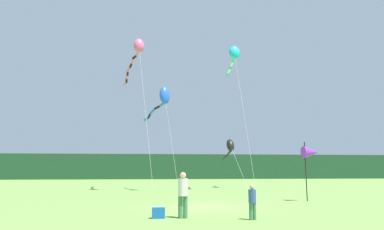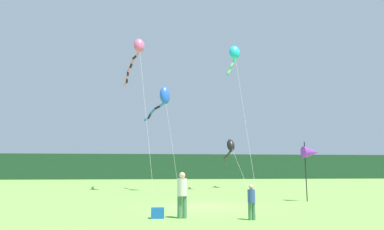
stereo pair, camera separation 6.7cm
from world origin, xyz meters
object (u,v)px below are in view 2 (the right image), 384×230
object	(u,v)px
person_adult	(182,192)
person_child	(251,200)
banner_flag_pole	(311,153)
kite_rainbow	(137,52)
kite_black	(230,147)
kite_cyan	(234,55)
cooler_box	(158,213)
kite_blue	(163,98)

from	to	relation	value
person_adult	person_child	bearing A→B (deg)	-15.80
person_adult	banner_flag_pole	world-z (taller)	banner_flag_pole
person_adult	kite_rainbow	bearing A→B (deg)	100.32
person_adult	kite_black	world-z (taller)	kite_black
kite_cyan	kite_black	xyz separation A→B (m)	(0.52, 4.72, -7.66)
person_adult	kite_cyan	bearing A→B (deg)	69.59
cooler_box	kite_blue	distance (m)	16.88
cooler_box	kite_black	distance (m)	21.05
cooler_box	kite_blue	size ratio (longest dim) A/B	0.06
cooler_box	kite_blue	world-z (taller)	kite_blue
person_adult	cooler_box	size ratio (longest dim) A/B	3.49
person_child	kite_blue	size ratio (longest dim) A/B	0.14
person_adult	cooler_box	bearing A→B (deg)	174.65
kite_cyan	banner_flag_pole	bearing A→B (deg)	-76.34
banner_flag_pole	kite_cyan	world-z (taller)	kite_cyan
person_adult	kite_black	bearing A→B (deg)	72.83
cooler_box	banner_flag_pole	bearing A→B (deg)	33.60
person_child	kite_rainbow	distance (m)	20.05
cooler_box	kite_rainbow	world-z (taller)	kite_rainbow
kite_rainbow	kite_blue	world-z (taller)	kite_rainbow
person_adult	banner_flag_pole	distance (m)	9.85
kite_black	kite_rainbow	bearing A→B (deg)	-153.88
kite_black	kite_blue	bearing A→B (deg)	-146.36
banner_flag_pole	person_child	bearing A→B (deg)	-129.22
banner_flag_pole	kite_cyan	bearing A→B (deg)	103.66
person_child	person_adult	bearing A→B (deg)	164.20
kite_cyan	kite_blue	size ratio (longest dim) A/B	1.43
kite_rainbow	kite_black	distance (m)	12.56
kite_black	kite_blue	distance (m)	8.78
person_adult	kite_blue	size ratio (longest dim) A/B	0.19
kite_cyan	kite_blue	bearing A→B (deg)	176.78
kite_blue	kite_rainbow	bearing A→B (deg)	178.77
cooler_box	kite_rainbow	bearing A→B (deg)	97.08
cooler_box	kite_blue	bearing A→B (deg)	88.62
kite_rainbow	kite_blue	size ratio (longest dim) A/B	1.46
kite_rainbow	kite_blue	xyz separation A→B (m)	(2.25, -0.05, -4.00)
kite_rainbow	person_child	bearing A→B (deg)	-71.92
banner_flag_pole	kite_cyan	size ratio (longest dim) A/B	0.27
kite_blue	kite_cyan	bearing A→B (deg)	-3.22
kite_rainbow	kite_blue	bearing A→B (deg)	-1.23
person_child	cooler_box	bearing A→B (deg)	166.93
person_adult	kite_blue	world-z (taller)	kite_blue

